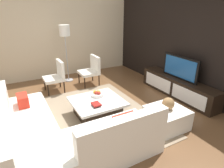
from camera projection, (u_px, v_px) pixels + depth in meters
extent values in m
plane|color=brown|center=(95.00, 119.00, 4.13)|extent=(14.00, 14.00, 0.00)
cube|color=black|center=(192.00, 43.00, 4.82)|extent=(6.40, 0.12, 2.80)
cube|color=beige|center=(59.00, 34.00, 6.29)|extent=(0.12, 5.20, 2.80)
cube|color=gray|center=(93.00, 117.00, 4.21)|extent=(3.03, 2.43, 0.01)
cube|color=black|center=(177.00, 87.00, 5.12)|extent=(2.32, 0.44, 0.50)
cube|color=white|center=(157.00, 82.00, 5.45)|extent=(0.98, 0.01, 0.35)
cube|color=white|center=(188.00, 97.00, 4.58)|extent=(0.98, 0.01, 0.35)
cube|color=black|center=(180.00, 68.00, 4.91)|extent=(1.10, 0.05, 0.59)
cube|color=#194C8C|center=(179.00, 68.00, 4.90)|extent=(0.99, 0.01, 0.49)
cube|color=white|center=(31.00, 134.00, 3.31)|extent=(2.53, 0.85, 0.41)
cube|color=white|center=(4.00, 119.00, 3.01)|extent=(2.53, 0.18, 0.41)
cube|color=white|center=(113.00, 141.00, 3.15)|extent=(0.85, 1.46, 0.41)
cube|color=white|center=(125.00, 131.00, 2.72)|extent=(0.18, 1.46, 0.41)
cube|color=red|center=(23.00, 100.00, 3.81)|extent=(0.36, 0.20, 0.22)
cube|color=red|center=(132.00, 123.00, 3.22)|extent=(0.60, 0.44, 0.06)
cube|color=black|center=(97.00, 109.00, 4.20)|extent=(0.79, 0.84, 0.33)
cube|color=white|center=(97.00, 101.00, 4.13)|extent=(0.98, 1.05, 0.05)
cylinder|color=black|center=(45.00, 84.00, 5.49)|extent=(0.04, 0.04, 0.38)
cylinder|color=black|center=(48.00, 90.00, 5.12)|extent=(0.04, 0.04, 0.38)
cylinder|color=black|center=(60.00, 81.00, 5.68)|extent=(0.04, 0.04, 0.38)
cylinder|color=black|center=(64.00, 86.00, 5.31)|extent=(0.04, 0.04, 0.38)
cube|color=white|center=(54.00, 79.00, 5.33)|extent=(0.54, 0.52, 0.08)
cube|color=white|center=(60.00, 69.00, 5.33)|extent=(0.54, 0.08, 0.45)
cylinder|color=#A5A5AA|center=(69.00, 80.00, 6.28)|extent=(0.28, 0.28, 0.02)
cylinder|color=#A5A5AA|center=(67.00, 59.00, 6.01)|extent=(0.03, 0.03, 1.40)
cylinder|color=white|center=(64.00, 30.00, 5.69)|extent=(0.31, 0.31, 0.32)
cube|color=white|center=(166.00, 118.00, 3.81)|extent=(0.70, 0.70, 0.40)
cylinder|color=silver|center=(98.00, 95.00, 4.30)|extent=(0.28, 0.28, 0.07)
sphere|color=#B23326|center=(99.00, 93.00, 4.24)|extent=(0.09, 0.09, 0.09)
sphere|color=gold|center=(99.00, 92.00, 4.28)|extent=(0.10, 0.10, 0.10)
sphere|color=#B23326|center=(97.00, 92.00, 4.30)|extent=(0.08, 0.08, 0.08)
sphere|color=gold|center=(95.00, 92.00, 4.29)|extent=(0.09, 0.09, 0.09)
sphere|color=#B23326|center=(96.00, 93.00, 4.25)|extent=(0.09, 0.09, 0.09)
cylinder|color=black|center=(79.00, 77.00, 6.00)|extent=(0.04, 0.04, 0.38)
cylinder|color=black|center=(85.00, 82.00, 5.60)|extent=(0.04, 0.04, 0.38)
cylinder|color=black|center=(92.00, 75.00, 6.21)|extent=(0.04, 0.04, 0.38)
cylinder|color=black|center=(99.00, 80.00, 5.81)|extent=(0.04, 0.04, 0.38)
cube|color=white|center=(89.00, 73.00, 5.83)|extent=(0.57, 0.54, 0.08)
cube|color=white|center=(95.00, 63.00, 5.84)|extent=(0.57, 0.08, 0.45)
sphere|color=#997247|center=(168.00, 104.00, 3.69)|extent=(0.24, 0.24, 0.24)
cube|color=#1E232D|center=(96.00, 105.00, 3.88)|extent=(0.15, 0.16, 0.03)
cube|color=maroon|center=(96.00, 104.00, 3.87)|extent=(0.20, 0.16, 0.03)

